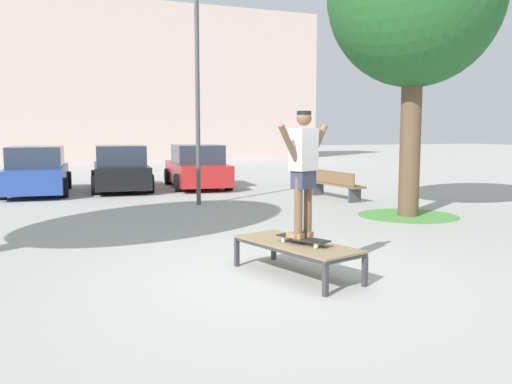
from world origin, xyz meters
TOP-DOWN VIEW (x-y plane):
  - ground_plane at (0.00, 0.00)m, footprint 120.00×120.00m
  - building_facade at (0.69, 31.42)m, footprint 31.15×4.00m
  - skate_box at (0.31, -0.13)m, footprint 1.25×2.03m
  - skateboard at (0.34, -0.25)m, footprint 0.52×0.81m
  - skater at (0.34, -0.25)m, footprint 0.94×0.49m
  - grass_patch_near_right at (5.07, 3.67)m, footprint 2.32×2.32m
  - car_blue at (-3.03, 11.64)m, footprint 2.19×4.33m
  - car_black at (-0.42, 11.90)m, footprint 2.19×4.33m
  - car_red at (2.19, 11.74)m, footprint 2.21×4.34m
  - park_bench at (5.04, 7.11)m, footprint 0.60×2.42m
  - light_post at (1.01, 7.31)m, footprint 0.36×0.36m

SIDE VIEW (x-z plane):
  - ground_plane at x=0.00m, z-range 0.00..0.00m
  - grass_patch_near_right at x=5.07m, z-range 0.00..0.01m
  - skate_box at x=0.31m, z-range 0.18..0.64m
  - park_bench at x=5.04m, z-range 0.03..0.86m
  - skateboard at x=0.34m, z-range 0.49..0.58m
  - car_blue at x=-3.03m, z-range -0.06..1.44m
  - car_black at x=-0.42m, z-range -0.06..1.44m
  - car_red at x=2.19m, z-range -0.06..1.44m
  - skater at x=0.34m, z-range 0.68..2.38m
  - light_post at x=1.01m, z-range 0.91..6.74m
  - building_facade at x=0.69m, z-range 0.00..10.46m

